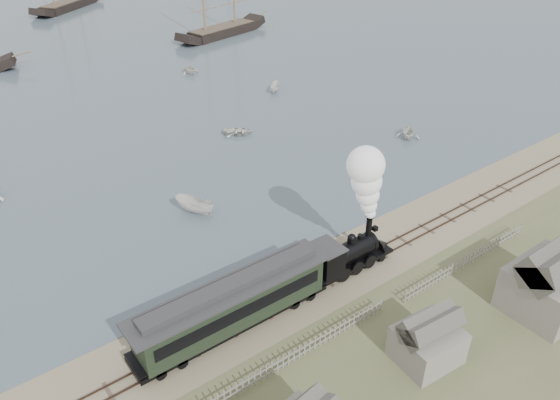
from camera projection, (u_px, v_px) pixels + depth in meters
ground at (291, 277)px, 43.65m from camera, size 600.00×600.00×0.00m
rail_track at (307, 290)px, 42.27m from camera, size 120.00×1.80×0.16m
picket_fence_west at (278, 371)px, 35.57m from camera, size 19.00×0.10×1.20m
picket_fence_east at (467, 266)px, 44.92m from camera, size 15.00×0.10×1.20m
shed_mid at (424, 358)px, 36.50m from camera, size 4.00×3.50×3.60m
shed_right at (543, 307)px, 40.75m from camera, size 6.00×5.00×5.10m
locomotive at (363, 217)px, 42.64m from camera, size 8.13×3.04×10.13m
passenger_coach at (232, 304)px, 37.64m from camera, size 15.19×2.93×3.69m
beached_dinghy at (266, 275)px, 43.34m from camera, size 3.03×3.79×0.70m
rowboat_2 at (194, 206)px, 51.12m from camera, size 4.34×3.35×1.59m
rowboat_3 at (238, 131)px, 66.35m from camera, size 4.32×4.51×0.76m
rowboat_4 at (408, 131)px, 65.23m from camera, size 4.40×4.42×1.76m
rowboat_5 at (275, 87)px, 78.68m from camera, size 3.01×3.19×1.23m
rowboat_7 at (189, 68)px, 85.25m from camera, size 3.56×3.17×1.70m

